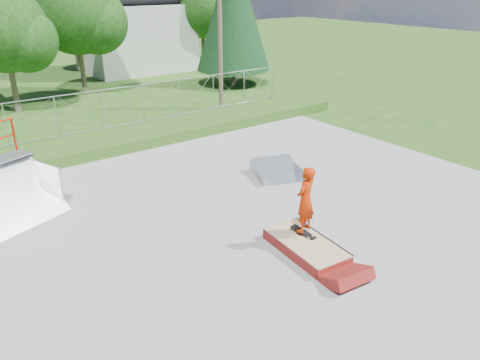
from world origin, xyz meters
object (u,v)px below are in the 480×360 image
(grind_box, at_px, (306,247))
(quarter_pipe, at_px, (3,178))
(skater, at_px, (305,202))
(flat_bank_ramp, at_px, (277,171))

(grind_box, relative_size, quarter_pipe, 0.93)
(quarter_pipe, distance_m, skater, 8.93)
(quarter_pipe, relative_size, skater, 1.48)
(quarter_pipe, xyz_separation_m, flat_bank_ramp, (8.74, -2.39, -1.12))
(grind_box, xyz_separation_m, flat_bank_ramp, (2.85, 4.45, 0.07))
(grind_box, distance_m, flat_bank_ramp, 5.28)
(grind_box, bearing_deg, flat_bank_ramp, 62.93)
(quarter_pipe, distance_m, flat_bank_ramp, 9.13)
(grind_box, relative_size, skater, 1.37)
(grind_box, distance_m, skater, 1.21)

